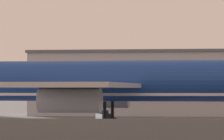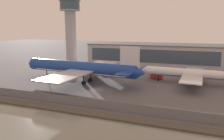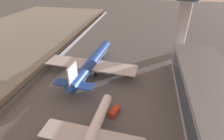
% 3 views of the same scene
% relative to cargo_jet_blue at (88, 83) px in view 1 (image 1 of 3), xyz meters
% --- Properties ---
extents(ground_plane, '(500.00, 500.00, 0.00)m').
position_rel_cargo_jet_blue_xyz_m(ground_plane, '(9.39, -7.41, -5.66)').
color(ground_plane, '#565659').
extents(perimeter_fence, '(280.00, 0.10, 2.46)m').
position_rel_cargo_jet_blue_xyz_m(perimeter_fence, '(9.39, -23.41, -4.43)').
color(perimeter_fence, slate).
rests_on(perimeter_fence, ground).
extents(cargo_jet_blue, '(52.69, 45.48, 14.83)m').
position_rel_cargo_jet_blue_xyz_m(cargo_jet_blue, '(0.00, 0.00, 0.00)').
color(cargo_jet_blue, '#193D93').
rests_on(cargo_jet_blue, ground).
extents(baggage_tug, '(2.82, 3.58, 1.80)m').
position_rel_cargo_jet_blue_xyz_m(baggage_tug, '(-0.45, 18.63, -4.85)').
color(baggage_tug, '#1E2328').
rests_on(baggage_tug, ground).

